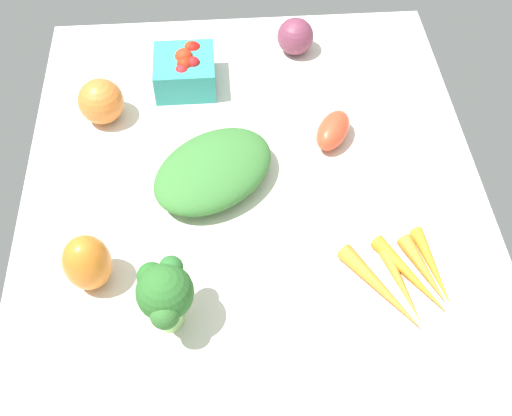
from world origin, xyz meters
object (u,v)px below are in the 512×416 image
at_px(roma_tomato, 333,130).
at_px(berry_basket, 185,69).
at_px(broccoli_head, 164,294).
at_px(carrot_bunch, 406,278).
at_px(bell_pepper_orange, 87,263).
at_px(red_onion_center, 295,36).
at_px(leafy_greens_clump, 213,170).
at_px(heirloom_tomato_orange, 101,101).

relative_size(roma_tomato, berry_basket, 0.82).
xyz_separation_m(broccoli_head, berry_basket, (-0.50, 0.03, -0.04)).
xyz_separation_m(carrot_bunch, bell_pepper_orange, (-0.04, -0.46, 0.04)).
relative_size(roma_tomato, bell_pepper_orange, 0.94).
relative_size(red_onion_center, carrot_bunch, 0.40).
height_order(bell_pepper_orange, berry_basket, bell_pepper_orange).
relative_size(broccoli_head, bell_pepper_orange, 1.23).
relative_size(broccoli_head, leafy_greens_clump, 0.56).
relative_size(broccoli_head, heirloom_tomato_orange, 1.48).
relative_size(carrot_bunch, roma_tomato, 1.96).
distance_m(roma_tomato, leafy_greens_clump, 0.22).
xyz_separation_m(roma_tomato, berry_basket, (-0.17, -0.25, 0.01)).
relative_size(broccoli_head, carrot_bunch, 0.67).
bearing_deg(carrot_bunch, broccoli_head, -83.69).
distance_m(leafy_greens_clump, berry_basket, 0.25).
bearing_deg(roma_tomato, heirloom_tomato_orange, 108.25).
distance_m(broccoli_head, red_onion_center, 0.63).
bearing_deg(leafy_greens_clump, red_onion_center, 152.80).
relative_size(leafy_greens_clump, berry_basket, 1.94).
bearing_deg(heirloom_tomato_orange, berry_basket, 118.69).
bearing_deg(carrot_bunch, roma_tomato, -167.48).
xyz_separation_m(red_onion_center, roma_tomato, (0.25, 0.04, -0.01)).
height_order(red_onion_center, bell_pepper_orange, bell_pepper_orange).
bearing_deg(red_onion_center, berry_basket, -68.94).
bearing_deg(carrot_bunch, leafy_greens_clump, -127.90).
distance_m(leafy_greens_clump, heirloom_tomato_orange, 0.26).
distance_m(red_onion_center, bell_pepper_orange, 0.62).
relative_size(red_onion_center, berry_basket, 0.64).
height_order(broccoli_head, roma_tomato, broccoli_head).
distance_m(broccoli_head, roma_tomato, 0.44).
bearing_deg(broccoli_head, berry_basket, 176.96).
height_order(broccoli_head, heirloom_tomato_orange, broccoli_head).
bearing_deg(red_onion_center, heirloom_tomato_orange, -65.70).
bearing_deg(heirloom_tomato_orange, carrot_bunch, 50.77).
xyz_separation_m(carrot_bunch, berry_basket, (-0.46, -0.32, 0.02)).
height_order(red_onion_center, carrot_bunch, red_onion_center).
bearing_deg(bell_pepper_orange, carrot_bunch, 85.45).
relative_size(broccoli_head, red_onion_center, 1.68).
xyz_separation_m(carrot_bunch, heirloom_tomato_orange, (-0.38, -0.47, 0.03)).
bearing_deg(bell_pepper_orange, berry_basket, 161.78).
distance_m(bell_pepper_orange, berry_basket, 0.45).
bearing_deg(berry_basket, heirloom_tomato_orange, -61.31).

